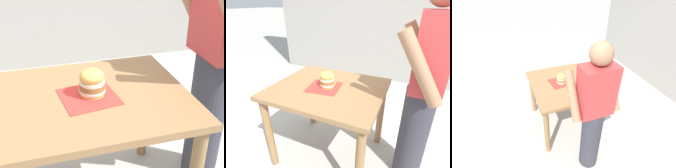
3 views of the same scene
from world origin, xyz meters
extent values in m
plane|color=#ADAAA3|center=(0.00, 0.00, 0.00)|extent=(80.00, 80.00, 0.00)
cube|color=olive|center=(0.00, 0.00, 0.77)|extent=(0.86, 1.01, 0.04)
cylinder|color=olive|center=(-0.37, -0.44, 0.38)|extent=(0.07, 0.07, 0.75)
cylinder|color=olive|center=(0.37, -0.44, 0.38)|extent=(0.07, 0.07, 0.75)
cylinder|color=olive|center=(-0.37, 0.44, 0.38)|extent=(0.07, 0.07, 0.75)
cylinder|color=olive|center=(0.37, 0.44, 0.38)|extent=(0.07, 0.07, 0.75)
cube|color=red|center=(0.02, -0.03, 0.80)|extent=(0.32, 0.32, 0.00)
cylinder|color=gold|center=(0.00, -0.01, 0.81)|extent=(0.13, 0.13, 0.02)
cylinder|color=beige|center=(0.00, -0.01, 0.83)|extent=(0.14, 0.14, 0.02)
cylinder|color=brown|center=(0.00, -0.01, 0.85)|extent=(0.14, 0.14, 0.03)
cylinder|color=beige|center=(0.00, -0.01, 0.87)|extent=(0.13, 0.13, 0.02)
ellipsoid|color=gold|center=(0.00, -0.01, 0.90)|extent=(0.13, 0.13, 0.08)
cylinder|color=#D1B77F|center=(0.00, -0.01, 0.95)|extent=(0.00, 0.00, 0.05)
cylinder|color=#8EA83D|center=(-0.07, 0.00, 0.81)|extent=(0.04, 0.10, 0.02)
cylinder|color=#33333D|center=(-0.09, 0.78, 0.45)|extent=(0.24, 0.24, 0.90)
cube|color=#B73838|center=(-0.09, 0.78, 1.18)|extent=(0.36, 0.22, 0.56)
sphere|color=#9E7051|center=(-0.09, 0.78, 1.58)|extent=(0.22, 0.22, 0.22)
cylinder|color=#9E7051|center=(-0.32, 0.72, 1.13)|extent=(0.09, 0.34, 0.50)
cylinder|color=#9E7051|center=(0.14, 0.72, 1.13)|extent=(0.09, 0.34, 0.50)
camera|label=1|loc=(1.41, -0.30, 1.62)|focal=50.00mm
camera|label=2|loc=(1.27, 0.68, 1.50)|focal=28.00mm
camera|label=3|loc=(0.70, 1.97, 2.21)|focal=28.00mm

